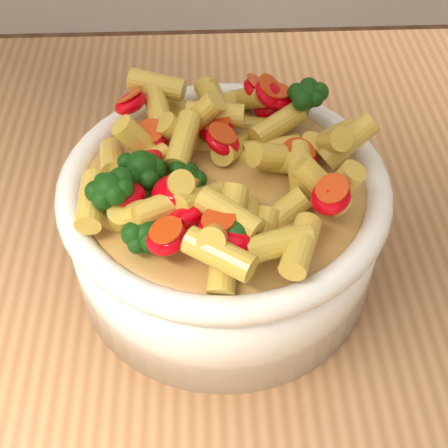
{
  "coord_description": "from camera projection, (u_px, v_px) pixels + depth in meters",
  "views": [
    {
      "loc": [
        -0.03,
        -0.29,
        1.29
      ],
      "look_at": [
        -0.02,
        0.04,
        0.95
      ],
      "focal_mm": 50.0,
      "sensor_mm": 36.0,
      "label": 1
    }
  ],
  "objects": [
    {
      "name": "table",
      "position": [
        248.0,
        369.0,
        0.56
      ],
      "size": [
        1.2,
        0.8,
        0.9
      ],
      "color": "#AC784A",
      "rests_on": "ground"
    },
    {
      "name": "serving_bowl",
      "position": [
        224.0,
        223.0,
        0.47
      ],
      "size": [
        0.24,
        0.24,
        0.1
      ],
      "color": "white",
      "rests_on": "table"
    },
    {
      "name": "pasta_salad",
      "position": [
        224.0,
        159.0,
        0.42
      ],
      "size": [
        0.19,
        0.19,
        0.04
      ],
      "color": "gold",
      "rests_on": "serving_bowl"
    }
  ]
}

